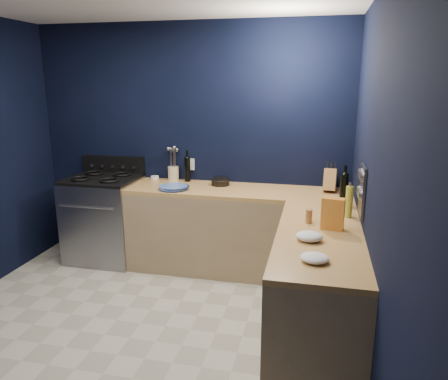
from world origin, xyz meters
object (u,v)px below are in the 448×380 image
(plate_stack, at_px, (173,188))
(crouton_bag, at_px, (333,214))
(knife_block, at_px, (330,180))
(gas_range, at_px, (105,220))
(utensil_crock, at_px, (174,173))

(plate_stack, height_order, crouton_bag, crouton_bag)
(knife_block, bearing_deg, gas_range, -171.00)
(plate_stack, height_order, utensil_crock, utensil_crock)
(gas_range, relative_size, crouton_bag, 3.75)
(gas_range, bearing_deg, knife_block, 3.68)
(knife_block, bearing_deg, plate_stack, -164.32)
(gas_range, height_order, knife_block, knife_block)
(crouton_bag, bearing_deg, gas_range, 167.75)
(utensil_crock, xyz_separation_m, crouton_bag, (1.71, -1.29, 0.05))
(plate_stack, xyz_separation_m, utensil_crock, (-0.14, 0.40, 0.06))
(utensil_crock, distance_m, knife_block, 1.72)
(utensil_crock, height_order, knife_block, knife_block)
(gas_range, bearing_deg, plate_stack, -8.40)
(gas_range, bearing_deg, utensil_crock, 19.98)
(knife_block, relative_size, crouton_bag, 0.90)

